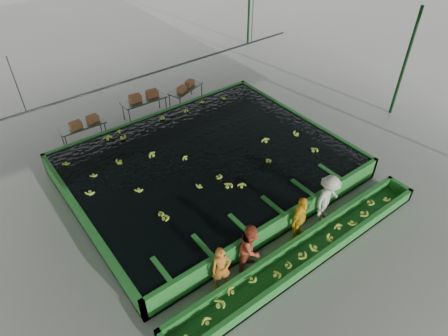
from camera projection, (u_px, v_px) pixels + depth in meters
ground at (232, 196)px, 14.68m from camera, size 80.00×80.00×0.00m
shed_roof at (234, 70)px, 11.52m from camera, size 20.00×22.00×0.04m
shed_posts at (233, 140)px, 13.10m from camera, size 20.00×22.00×5.00m
flotation_tank at (208, 166)px, 15.32m from camera, size 10.00×8.00×0.90m
tank_water at (208, 158)px, 15.07m from camera, size 9.70×7.70×0.00m
sorting_trough at (304, 254)px, 12.31m from camera, size 10.00×1.00×0.50m
cableway_rail at (156, 72)px, 15.86m from camera, size 0.08×0.08×14.00m
rail_hanger_left at (17, 86)px, 12.88m from camera, size 0.04×0.04×2.00m
rail_hanger_right at (252, 21)px, 17.57m from camera, size 0.04×0.04×2.00m
worker_a at (221, 269)px, 11.24m from camera, size 0.67×0.56×1.56m
worker_b at (251, 247)px, 11.69m from camera, size 1.06×0.95×1.78m
worker_c at (300, 218)px, 12.67m from camera, size 1.06×0.68×1.67m
worker_d at (328, 199)px, 13.22m from camera, size 1.30×0.90×1.86m
packing_table_left at (84, 133)px, 17.07m from camera, size 1.92×0.82×0.86m
packing_table_mid at (145, 108)px, 18.62m from camera, size 2.10×0.89×0.94m
packing_table_right at (186, 96)px, 19.61m from camera, size 2.04×1.32×0.86m
box_stack_left at (85, 125)px, 16.82m from camera, size 1.26×0.43×0.27m
box_stack_mid at (144, 99)px, 18.35m from camera, size 1.39×0.50×0.29m
box_stack_right at (186, 88)px, 19.28m from camera, size 1.18×0.77×0.25m
floating_bananas at (196, 148)px, 15.56m from camera, size 9.19×6.26×0.13m
trough_bananas at (305, 250)px, 12.21m from camera, size 8.75×0.58×0.12m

